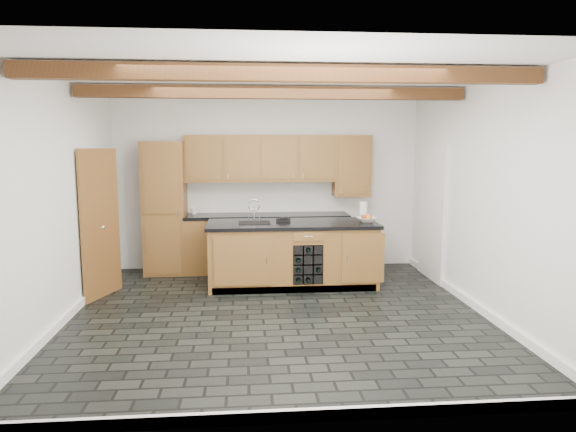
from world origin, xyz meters
The scene contains 10 objects.
ground centered at (0.00, 0.00, 0.00)m, with size 5.00×5.00×0.00m, color black.
room_shell centered at (-0.09, 0.53, 1.53)m, with size 5.01×5.00×5.00m.
back_cabinetry centered at (-0.38, 2.24, 0.98)m, with size 3.65×0.62×2.20m.
island centered at (0.31, 1.28, 0.46)m, with size 2.48×0.96×0.93m.
faucet centered at (-0.25, 1.33, 0.96)m, with size 0.45×0.40×0.34m.
kitchen_scale centered at (0.18, 1.39, 0.96)m, with size 0.22×0.15×0.06m.
fruit_bowl centered at (1.38, 1.23, 0.97)m, with size 0.29×0.29×0.07m, color beige.
fruit_cluster centered at (1.38, 1.23, 1.00)m, with size 0.16×0.17×0.07m.
paper_towel centered at (1.42, 1.60, 1.06)m, with size 0.12×0.12×0.26m, color white.
mug centered at (-1.21, 2.30, 0.98)m, with size 0.11×0.11×0.10m, color white.
Camera 1 is at (-0.39, -6.03, 2.05)m, focal length 32.00 mm.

